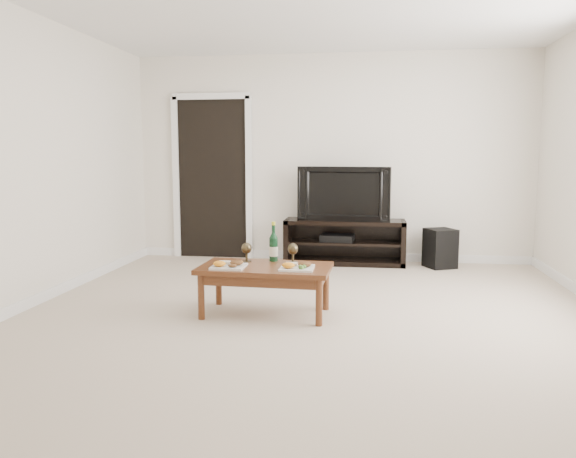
% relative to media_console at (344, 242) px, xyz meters
% --- Properties ---
extents(floor, '(5.50, 5.50, 0.00)m').
position_rel_media_console_xyz_m(floor, '(-0.19, -2.50, -0.28)').
color(floor, beige).
rests_on(floor, ground).
extents(back_wall, '(5.00, 0.04, 2.60)m').
position_rel_media_console_xyz_m(back_wall, '(-0.19, 0.27, 1.02)').
color(back_wall, silver).
rests_on(back_wall, ground).
extents(doorway, '(0.90, 0.02, 2.05)m').
position_rel_media_console_xyz_m(doorway, '(-1.74, 0.24, 0.75)').
color(doorway, black).
rests_on(doorway, ground).
extents(media_console, '(1.48, 0.45, 0.55)m').
position_rel_media_console_xyz_m(media_console, '(0.00, 0.00, 0.00)').
color(media_console, black).
rests_on(media_console, ground).
extents(television, '(1.15, 0.33, 0.66)m').
position_rel_media_console_xyz_m(television, '(0.00, 0.00, 0.60)').
color(television, black).
rests_on(television, media_console).
extents(av_receiver, '(0.43, 0.34, 0.08)m').
position_rel_media_console_xyz_m(av_receiver, '(-0.09, -0.01, 0.05)').
color(av_receiver, black).
rests_on(av_receiver, media_console).
extents(subwoofer, '(0.41, 0.41, 0.47)m').
position_rel_media_console_xyz_m(subwoofer, '(1.15, -0.08, -0.04)').
color(subwoofer, black).
rests_on(subwoofer, ground).
extents(coffee_table, '(1.12, 0.64, 0.42)m').
position_rel_media_console_xyz_m(coffee_table, '(-0.58, -2.33, -0.07)').
color(coffee_table, brown).
rests_on(coffee_table, ground).
extents(plate_left, '(0.27, 0.27, 0.07)m').
position_rel_media_console_xyz_m(plate_left, '(-0.86, -2.44, 0.18)').
color(plate_left, white).
rests_on(plate_left, coffee_table).
extents(plate_right, '(0.27, 0.27, 0.07)m').
position_rel_media_console_xyz_m(plate_right, '(-0.29, -2.43, 0.18)').
color(plate_right, white).
rests_on(plate_right, coffee_table).
extents(wine_bottle, '(0.07, 0.07, 0.35)m').
position_rel_media_console_xyz_m(wine_bottle, '(-0.54, -2.11, 0.32)').
color(wine_bottle, '#0D331A').
rests_on(wine_bottle, coffee_table).
extents(goblet_left, '(0.09, 0.09, 0.17)m').
position_rel_media_console_xyz_m(goblet_left, '(-0.77, -2.18, 0.23)').
color(goblet_left, '#3C3321').
rests_on(goblet_left, coffee_table).
extents(goblet_right, '(0.09, 0.09, 0.17)m').
position_rel_media_console_xyz_m(goblet_right, '(-0.36, -2.15, 0.23)').
color(goblet_right, '#3C3321').
rests_on(goblet_right, coffee_table).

